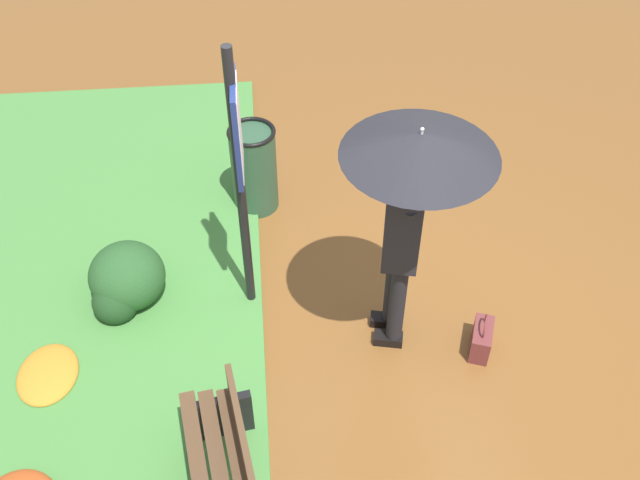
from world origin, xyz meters
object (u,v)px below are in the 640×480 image
object	(u,v)px
trash_bin	(254,169)
handbag	(481,339)
person_with_umbrella	(412,187)
info_sign_post	(239,160)

from	to	relation	value
trash_bin	handbag	bearing A→B (deg)	42.12
handbag	trash_bin	distance (m)	2.45
person_with_umbrella	trash_bin	world-z (taller)	person_with_umbrella
trash_bin	info_sign_post	bearing A→B (deg)	-3.32
person_with_umbrella	info_sign_post	xyz separation A→B (m)	(-0.49, -1.07, -0.11)
info_sign_post	handbag	xyz separation A→B (m)	(0.64, 1.70, -1.32)
person_with_umbrella	handbag	distance (m)	1.56
trash_bin	person_with_umbrella	bearing A→B (deg)	31.10
person_with_umbrella	info_sign_post	distance (m)	1.18
person_with_umbrella	handbag	size ratio (longest dim) A/B	5.53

